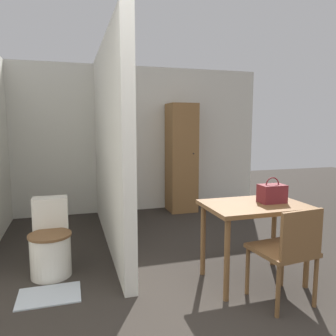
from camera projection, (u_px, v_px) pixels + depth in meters
name	position (u px, v px, depth m)	size (l,w,h in m)	color
wall_back	(128.00, 140.00, 5.71)	(4.81, 0.12, 2.50)	silver
partition_wall	(109.00, 146.00, 4.12)	(0.12, 2.94, 2.50)	silver
dining_table	(254.00, 215.00, 3.12)	(0.94, 0.64, 0.77)	brown
wooden_chair	(288.00, 249.00, 2.72)	(0.50, 0.50, 0.85)	brown
toilet	(51.00, 244.00, 3.33)	(0.42, 0.57, 0.75)	silver
handbag	(272.00, 193.00, 3.14)	(0.25, 0.16, 0.25)	maroon
wooden_cabinet	(181.00, 158.00, 5.71)	(0.47, 0.49, 1.87)	brown
bath_mat	(49.00, 295.00, 2.91)	(0.54, 0.38, 0.01)	#B2BCC6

